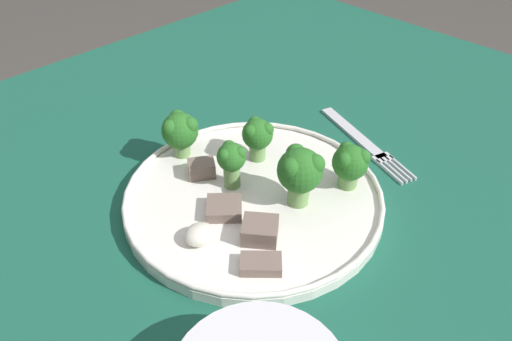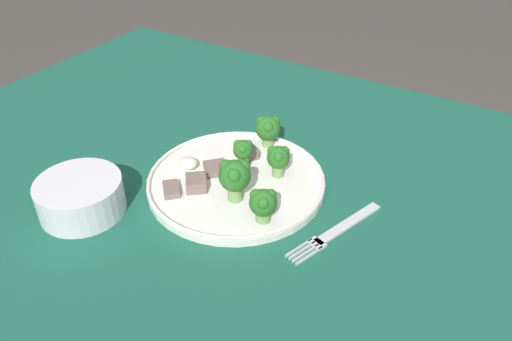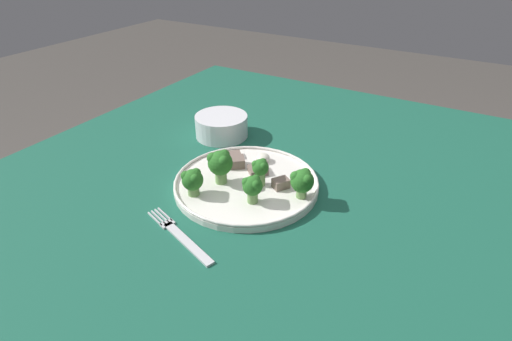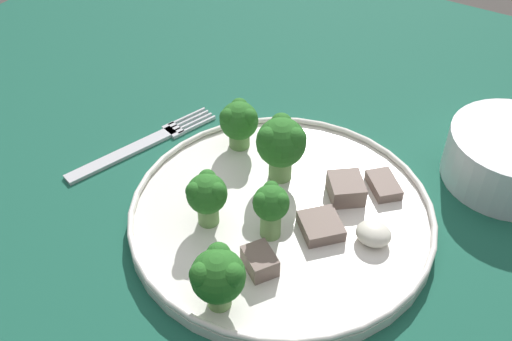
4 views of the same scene
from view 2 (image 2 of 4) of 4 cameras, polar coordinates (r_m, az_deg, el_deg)
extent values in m
cube|color=#195642|center=(0.82, -4.77, -2.78)|extent=(1.23, 1.02, 0.03)
cylinder|color=brown|center=(1.60, -11.12, 2.20)|extent=(0.06, 0.06, 0.68)
cylinder|color=white|center=(0.81, -2.26, -1.40)|extent=(0.29, 0.29, 0.01)
torus|color=white|center=(0.80, -2.28, -0.88)|extent=(0.29, 0.29, 0.01)
cube|color=silver|center=(0.75, 10.48, -5.98)|extent=(0.06, 0.13, 0.00)
cube|color=silver|center=(0.71, 6.99, -8.27)|extent=(0.03, 0.02, 0.00)
cube|color=silver|center=(0.70, 4.94, -8.79)|extent=(0.02, 0.05, 0.00)
cube|color=silver|center=(0.70, 5.33, -9.08)|extent=(0.02, 0.05, 0.00)
cube|color=silver|center=(0.70, 5.72, -9.37)|extent=(0.02, 0.05, 0.00)
cube|color=silver|center=(0.69, 6.12, -9.67)|extent=(0.02, 0.05, 0.00)
cylinder|color=silver|center=(0.79, -19.41, -2.82)|extent=(0.13, 0.13, 0.05)
cylinder|color=silver|center=(0.79, -19.36, -3.03)|extent=(0.11, 0.11, 0.04)
cylinder|color=#709E56|center=(0.76, -2.40, -2.47)|extent=(0.02, 0.02, 0.03)
sphere|color=#286B23|center=(0.74, -2.45, -0.61)|extent=(0.05, 0.05, 0.05)
sphere|color=#286B23|center=(0.74, -3.42, 0.42)|extent=(0.02, 0.02, 0.02)
sphere|color=#286B23|center=(0.72, -2.53, -0.59)|extent=(0.02, 0.02, 0.02)
sphere|color=#286B23|center=(0.74, -1.47, 0.40)|extent=(0.02, 0.02, 0.02)
cylinder|color=#709E56|center=(0.82, -1.48, 0.89)|extent=(0.02, 0.02, 0.03)
sphere|color=#286B23|center=(0.80, -1.50, 2.39)|extent=(0.03, 0.03, 0.03)
sphere|color=#286B23|center=(0.81, -2.09, 3.02)|extent=(0.01, 0.01, 0.01)
sphere|color=#286B23|center=(0.79, -1.54, 2.45)|extent=(0.01, 0.01, 0.01)
sphere|color=#286B23|center=(0.80, -0.90, 3.01)|extent=(0.01, 0.01, 0.01)
cylinder|color=#709E56|center=(0.88, 1.35, 3.43)|extent=(0.02, 0.02, 0.02)
sphere|color=#286B23|center=(0.87, 1.38, 4.84)|extent=(0.04, 0.04, 0.04)
sphere|color=#286B23|center=(0.87, 0.63, 5.63)|extent=(0.02, 0.02, 0.02)
sphere|color=#286B23|center=(0.85, 1.39, 4.96)|extent=(0.02, 0.02, 0.02)
sphere|color=#286B23|center=(0.87, 2.13, 5.61)|extent=(0.02, 0.02, 0.02)
cylinder|color=#709E56|center=(0.81, 2.52, 0.09)|extent=(0.02, 0.02, 0.02)
sphere|color=#286B23|center=(0.79, 2.57, 1.50)|extent=(0.04, 0.04, 0.04)
sphere|color=#286B23|center=(0.79, 1.88, 2.23)|extent=(0.02, 0.02, 0.02)
sphere|color=#286B23|center=(0.78, 2.60, 1.55)|extent=(0.02, 0.02, 0.02)
sphere|color=#286B23|center=(0.80, 3.26, 2.22)|extent=(0.02, 0.02, 0.02)
cylinder|color=#709E56|center=(0.72, 0.80, -5.14)|extent=(0.02, 0.02, 0.02)
sphere|color=#286B23|center=(0.71, 0.82, -3.71)|extent=(0.04, 0.04, 0.04)
sphere|color=#286B23|center=(0.71, -0.02, -2.82)|extent=(0.02, 0.02, 0.02)
sphere|color=#286B23|center=(0.69, 0.82, -3.76)|extent=(0.02, 0.02, 0.02)
sphere|color=#286B23|center=(0.71, 1.67, -2.83)|extent=(0.02, 0.02, 0.02)
cube|color=#756056|center=(0.82, -4.66, 0.25)|extent=(0.05, 0.05, 0.01)
cube|color=#756056|center=(0.79, -6.86, -1.43)|extent=(0.05, 0.05, 0.02)
cube|color=#756056|center=(0.79, -9.67, -2.13)|extent=(0.04, 0.04, 0.01)
cube|color=#756056|center=(0.85, -0.77, 2.11)|extent=(0.04, 0.04, 0.02)
ellipsoid|color=silver|center=(0.84, -7.73, 0.86)|extent=(0.03, 0.03, 0.02)
camera|label=1|loc=(0.71, -40.61, 18.23)|focal=35.00mm
camera|label=3|loc=(0.91, 48.34, 22.05)|focal=28.00mm
camera|label=4|loc=(1.04, -0.65, 31.30)|focal=42.00mm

